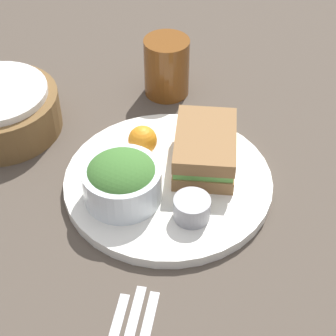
{
  "coord_description": "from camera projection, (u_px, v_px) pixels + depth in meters",
  "views": [
    {
      "loc": [
        -0.52,
        -0.29,
        0.59
      ],
      "look_at": [
        0.0,
        0.0,
        0.04
      ],
      "focal_mm": 60.0,
      "sensor_mm": 36.0,
      "label": 1
    }
  ],
  "objects": [
    {
      "name": "salad_bowl",
      "position": [
        122.0,
        180.0,
        0.78
      ],
      "size": [
        0.11,
        0.11,
        0.07
      ],
      "color": "white",
      "rests_on": "plate"
    },
    {
      "name": "ground_plane",
      "position": [
        168.0,
        186.0,
        0.84
      ],
      "size": [
        4.0,
        4.0,
        0.0
      ],
      "primitive_type": "plane",
      "color": "#4C4238"
    },
    {
      "name": "plate",
      "position": [
        168.0,
        182.0,
        0.84
      ],
      "size": [
        0.31,
        0.31,
        0.02
      ],
      "primitive_type": "cylinder",
      "color": "white",
      "rests_on": "ground_plane"
    },
    {
      "name": "drink_glass",
      "position": [
        167.0,
        67.0,
        0.98
      ],
      "size": [
        0.08,
        0.08,
        0.1
      ],
      "primitive_type": "cylinder",
      "color": "brown",
      "rests_on": "ground_plane"
    },
    {
      "name": "orange_wedge",
      "position": [
        143.0,
        140.0,
        0.86
      ],
      "size": [
        0.04,
        0.04,
        0.04
      ],
      "primitive_type": "sphere",
      "color": "orange",
      "rests_on": "plate"
    },
    {
      "name": "sandwich",
      "position": [
        205.0,
        148.0,
        0.84
      ],
      "size": [
        0.16,
        0.14,
        0.06
      ],
      "color": "olive",
      "rests_on": "plate"
    },
    {
      "name": "dressing_cup",
      "position": [
        192.0,
        208.0,
        0.76
      ],
      "size": [
        0.05,
        0.05,
        0.03
      ],
      "primitive_type": "cylinder",
      "color": "#99999E",
      "rests_on": "plate"
    }
  ]
}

